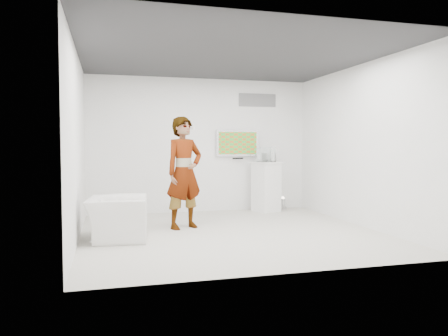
{
  "coord_description": "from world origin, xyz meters",
  "views": [
    {
      "loc": [
        -2.05,
        -7.17,
        1.5
      ],
      "look_at": [
        0.04,
        0.6,
        1.08
      ],
      "focal_mm": 35.0,
      "sensor_mm": 36.0,
      "label": 1
    }
  ],
  "objects_px": {
    "tv": "(237,143)",
    "armchair": "(117,218)",
    "person": "(184,173)",
    "floor_uplight": "(283,203)",
    "pedestal": "(266,187)"
  },
  "relations": [
    {
      "from": "tv",
      "to": "armchair",
      "type": "xyz_separation_m",
      "value": [
        -2.75,
        -2.51,
        -1.21
      ]
    },
    {
      "from": "person",
      "to": "floor_uplight",
      "type": "height_order",
      "value": "person"
    },
    {
      "from": "armchair",
      "to": "floor_uplight",
      "type": "bearing_deg",
      "value": -52.34
    },
    {
      "from": "pedestal",
      "to": "floor_uplight",
      "type": "xyz_separation_m",
      "value": [
        0.51,
        0.24,
        -0.42
      ]
    },
    {
      "from": "tv",
      "to": "floor_uplight",
      "type": "xyz_separation_m",
      "value": [
        1.09,
        -0.11,
        -1.41
      ]
    },
    {
      "from": "armchair",
      "to": "pedestal",
      "type": "relative_size",
      "value": 0.92
    },
    {
      "from": "person",
      "to": "tv",
      "type": "bearing_deg",
      "value": 25.79
    },
    {
      "from": "tv",
      "to": "person",
      "type": "bearing_deg",
      "value": -130.01
    },
    {
      "from": "armchair",
      "to": "pedestal",
      "type": "xyz_separation_m",
      "value": [
        3.33,
        2.16,
        0.23
      ]
    },
    {
      "from": "person",
      "to": "floor_uplight",
      "type": "xyz_separation_m",
      "value": [
        2.65,
        1.75,
        -0.87
      ]
    },
    {
      "from": "person",
      "to": "pedestal",
      "type": "height_order",
      "value": "person"
    },
    {
      "from": "floor_uplight",
      "to": "armchair",
      "type": "bearing_deg",
      "value": -148.01
    },
    {
      "from": "person",
      "to": "armchair",
      "type": "height_order",
      "value": "person"
    },
    {
      "from": "tv",
      "to": "person",
      "type": "relative_size",
      "value": 0.5
    },
    {
      "from": "floor_uplight",
      "to": "person",
      "type": "bearing_deg",
      "value": -146.62
    }
  ]
}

